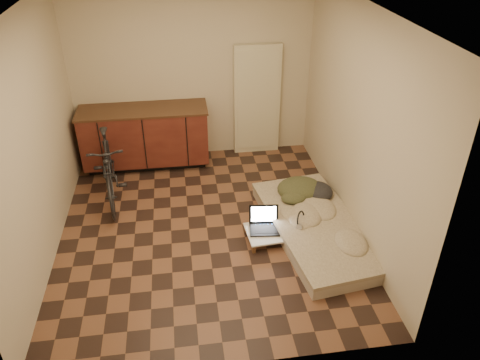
{
  "coord_description": "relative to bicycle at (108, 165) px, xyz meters",
  "views": [
    {
      "loc": [
        -0.25,
        -4.62,
        3.52
      ],
      "look_at": [
        0.44,
        0.17,
        0.55
      ],
      "focal_mm": 35.0,
      "sensor_mm": 36.0,
      "label": 1
    }
  ],
  "objects": [
    {
      "name": "futon",
      "position": [
        2.5,
        -1.15,
        -0.41
      ],
      "size": [
        1.26,
        2.17,
        0.18
      ],
      "rotation": [
        0.0,
        0.0,
        0.14
      ],
      "color": "#B2A48F",
      "rests_on": "ground"
    },
    {
      "name": "cabinets",
      "position": [
        0.45,
        0.85,
        -0.04
      ],
      "size": [
        1.84,
        0.62,
        0.91
      ],
      "color": "black",
      "rests_on": "ground"
    },
    {
      "name": "clothing_pile",
      "position": [
        2.52,
        -0.51,
        -0.2
      ],
      "size": [
        0.69,
        0.6,
        0.25
      ],
      "primitive_type": null,
      "rotation": [
        0.0,
        0.0,
        0.14
      ],
      "color": "#383B22",
      "rests_on": "futon"
    },
    {
      "name": "lap_desk",
      "position": [
        2.0,
        -1.17,
        -0.4
      ],
      "size": [
        0.73,
        0.5,
        0.12
      ],
      "rotation": [
        0.0,
        0.0,
        0.08
      ],
      "color": "brown",
      "rests_on": "ground"
    },
    {
      "name": "bicycle",
      "position": [
        0.0,
        0.0,
        0.0
      ],
      "size": [
        0.64,
        1.6,
        1.01
      ],
      "primitive_type": "imported",
      "rotation": [
        0.0,
        0.0,
        0.12
      ],
      "color": "black",
      "rests_on": "ground"
    },
    {
      "name": "mouse",
      "position": [
        2.21,
        -1.18,
        -0.37
      ],
      "size": [
        0.07,
        0.12,
        0.04
      ],
      "primitive_type": "ellipsoid",
      "rotation": [
        0.0,
        0.0,
        0.06
      ],
      "color": "silver",
      "rests_on": "lap_desk"
    },
    {
      "name": "headphones",
      "position": [
        2.29,
        -1.17,
        -0.25
      ],
      "size": [
        0.31,
        0.31,
        0.15
      ],
      "primitive_type": null,
      "rotation": [
        0.0,
        0.0,
        0.94
      ],
      "color": "black",
      "rests_on": "futon"
    },
    {
      "name": "laptop",
      "position": [
        1.87,
        -1.1,
        -0.34
      ],
      "size": [
        0.38,
        0.35,
        0.24
      ],
      "rotation": [
        0.0,
        0.0,
        -0.11
      ],
      "color": "black",
      "rests_on": "lap_desk"
    },
    {
      "name": "room_shell",
      "position": [
        1.2,
        -0.85,
        0.8
      ],
      "size": [
        3.5,
        4.0,
        2.6
      ],
      "color": "brown",
      "rests_on": "ground"
    },
    {
      "name": "appliance_panel",
      "position": [
        2.15,
        1.09,
        0.35
      ],
      "size": [
        0.7,
        0.1,
        1.7
      ],
      "primitive_type": "cube",
      "color": "beige",
      "rests_on": "ground"
    }
  ]
}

